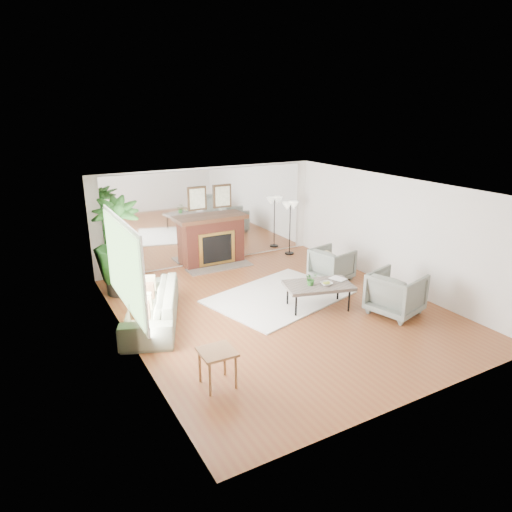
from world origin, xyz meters
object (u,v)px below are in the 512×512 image
armchair_back (332,264)px  potted_ficus (117,244)px  floor_lamp (290,210)px  sofa (151,306)px  coffee_table (318,286)px  fireplace (214,240)px  side_table (217,356)px  armchair_front (396,293)px

armchair_back → potted_ficus: size_ratio=0.40×
floor_lamp → sofa: bearing=-153.4°
coffee_table → sofa: bearing=162.2°
fireplace → floor_lamp: fireplace is taller
coffee_table → side_table: side_table is taller
coffee_table → armchair_front: (1.20, -0.94, -0.06)m
coffee_table → armchair_back: armchair_back is taller
armchair_back → floor_lamp: floor_lamp is taller
coffee_table → armchair_front: 1.53m
armchair_front → floor_lamp: floor_lamp is taller
sofa → potted_ficus: bearing=-153.4°
side_table → floor_lamp: floor_lamp is taller
side_table → sofa: bearing=95.5°
side_table → coffee_table: bearing=26.9°
sofa → armchair_front: bearing=87.7°
fireplace → potted_ficus: 2.76m
coffee_table → sofa: (-3.16, 1.01, -0.15)m
sofa → armchair_back: bearing=113.7°
coffee_table → floor_lamp: 3.74m
armchair_front → floor_lamp: 4.37m
potted_ficus → side_table: bearing=-84.8°
armchair_front → floor_lamp: size_ratio=0.64×
coffee_table → armchair_back: 1.72m
fireplace → armchair_back: bearing=-50.6°
fireplace → armchair_front: (1.92, -4.51, -0.23)m
coffee_table → armchair_back: size_ratio=1.75×
coffee_table → sofa: size_ratio=0.64×
fireplace → potted_ficus: potted_ficus is taller
floor_lamp → potted_ficus: bearing=-173.3°
potted_ficus → floor_lamp: potted_ficus is taller
floor_lamp → side_table: bearing=-132.4°
coffee_table → armchair_back: (1.27, 1.17, -0.10)m
fireplace → side_table: bearing=-113.6°
fireplace → floor_lamp: size_ratio=1.39×
coffee_table → sofa: sofa is taller
potted_ficus → sofa: bearing=-85.2°
fireplace → sofa: 3.55m
fireplace → sofa: bearing=-133.8°
fireplace → side_table: (-2.21, -5.06, -0.18)m
side_table → potted_ficus: bearing=95.2°
armchair_back → armchair_front: bearing=167.0°
fireplace → armchair_back: 3.12m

